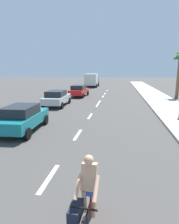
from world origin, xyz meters
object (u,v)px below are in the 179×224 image
object	(u,v)px
parked_car_teal	(23,117)
parked_car_red	(79,90)
parked_car_silver	(57,98)
delivery_truck	(92,80)
cyclist	(86,197)

from	to	relation	value
parked_car_teal	parked_car_red	xyz separation A→B (m)	(0.11, 15.26, 0.00)
parked_car_teal	parked_car_silver	bearing A→B (deg)	91.42
delivery_truck	parked_car_red	bearing A→B (deg)	-88.79
cyclist	parked_car_teal	xyz separation A→B (m)	(-5.02, 6.47, 0.01)
cyclist	delivery_truck	world-z (taller)	delivery_truck
cyclist	delivery_truck	distance (m)	37.52
cyclist	parked_car_silver	bearing A→B (deg)	-65.93
parked_car_teal	cyclist	bearing A→B (deg)	-55.43
parked_car_silver	parked_car_red	xyz separation A→B (m)	(0.77, 7.10, -0.00)
parked_car_teal	delivery_truck	bearing A→B (deg)	87.50
cyclist	parked_car_silver	world-z (taller)	cyclist
parked_car_silver	delivery_truck	world-z (taller)	delivery_truck
parked_car_teal	parked_car_red	distance (m)	15.26
parked_car_silver	delivery_truck	distance (m)	22.50
parked_car_teal	parked_car_silver	size ratio (longest dim) A/B	0.96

